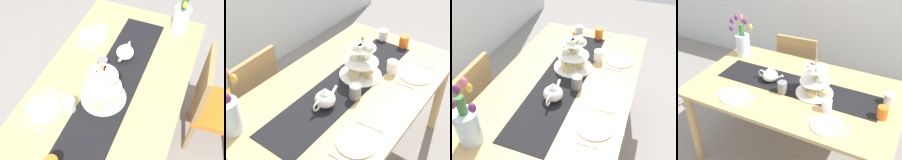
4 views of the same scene
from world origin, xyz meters
The scene contains 15 objects.
ground_plane centered at (0.00, 0.00, 0.00)m, with size 8.00×8.00×0.00m, color gray.
dining_table centered at (0.00, 0.00, 0.67)m, with size 1.71×0.99×0.77m.
chair_left centered at (-0.29, 0.72, 0.50)m, with size 0.45×0.45×0.91m.
table_runner centered at (0.00, 0.02, 0.77)m, with size 1.38×0.31×0.00m, color black.
tiered_cake_stand centered at (0.17, 0.00, 0.86)m, with size 0.30×0.30×0.30m.
teapot centered at (-0.24, 0.00, 0.82)m, with size 0.24×0.13×0.14m.
tulip_vase centered at (-0.71, 0.30, 0.91)m, with size 0.21×0.21×0.42m.
dinner_plate_left centered at (-0.37, -0.32, 0.77)m, with size 0.23×0.23×0.01m, color white.
fork_left centered at (-0.52, -0.32, 0.77)m, with size 0.02×0.15×0.01m, color silver.
knife_left centered at (-0.23, -0.32, 0.77)m, with size 0.01×0.17×0.01m, color silver.
dinner_plate_right centered at (0.39, -0.32, 0.77)m, with size 0.23×0.23×0.01m, color white.
fork_right centered at (0.25, -0.32, 0.77)m, with size 0.02×0.15×0.01m, color silver.
knife_right centered at (0.54, -0.32, 0.77)m, with size 0.01×0.17×0.01m, color silver.
mug_grey centered at (-0.07, -0.11, 0.82)m, with size 0.08×0.08×0.10m, color slate.
mug_white_text centered at (0.33, -0.16, 0.81)m, with size 0.08×0.08×0.10m, color white.
Camera 1 is at (1.14, 0.46, 2.24)m, focal length 44.10 mm.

